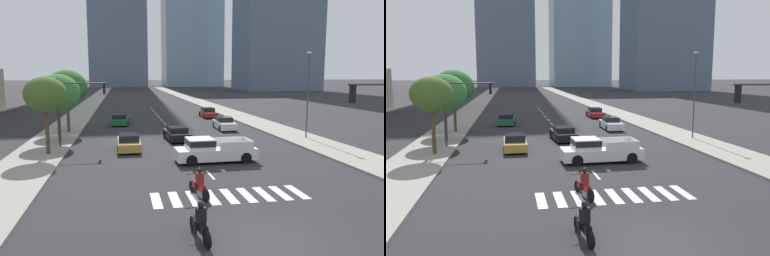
% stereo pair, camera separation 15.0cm
% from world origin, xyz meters
% --- Properties ---
extents(ground_plane, '(800.00, 800.00, 0.00)m').
position_xyz_m(ground_plane, '(0.00, 0.00, 0.00)').
color(ground_plane, '#28282B').
extents(sidewalk_east, '(4.00, 260.00, 0.15)m').
position_xyz_m(sidewalk_east, '(11.30, 30.00, 0.07)').
color(sidewalk_east, gray).
rests_on(sidewalk_east, ground).
extents(sidewalk_west, '(4.00, 260.00, 0.15)m').
position_xyz_m(sidewalk_west, '(-11.30, 30.00, 0.07)').
color(sidewalk_west, gray).
rests_on(sidewalk_west, ground).
extents(crosswalk_near, '(7.65, 2.33, 0.01)m').
position_xyz_m(crosswalk_near, '(-0.00, 5.37, 0.00)').
color(crosswalk_near, silver).
rests_on(crosswalk_near, ground).
extents(lane_divider_center, '(0.14, 50.00, 0.01)m').
position_xyz_m(lane_divider_center, '(0.00, 33.37, 0.00)').
color(lane_divider_center, silver).
rests_on(lane_divider_center, ground).
extents(motorcycle_lead, '(0.82, 2.15, 1.49)m').
position_xyz_m(motorcycle_lead, '(-1.49, 5.52, 0.58)').
color(motorcycle_lead, black).
rests_on(motorcycle_lead, ground).
extents(motorcycle_third, '(0.70, 2.08, 1.49)m').
position_xyz_m(motorcycle_third, '(-2.42, 0.78, 0.58)').
color(motorcycle_third, black).
rests_on(motorcycle_third, ground).
extents(pickup_truck, '(5.54, 2.23, 1.67)m').
position_xyz_m(pickup_truck, '(0.87, 12.69, 0.81)').
color(pickup_truck, silver).
rests_on(pickup_truck, ground).
extents(sedan_black_0, '(2.13, 4.41, 1.28)m').
position_xyz_m(sedan_black_0, '(-0.23, 21.59, 0.59)').
color(sedan_black_0, black).
rests_on(sedan_black_0, ground).
extents(sedan_red_1, '(1.89, 4.33, 1.33)m').
position_xyz_m(sedan_red_1, '(6.75, 39.23, 0.61)').
color(sedan_red_1, maroon).
rests_on(sedan_red_1, ground).
extents(sedan_gold_2, '(1.84, 4.30, 1.29)m').
position_xyz_m(sedan_gold_2, '(-4.63, 17.85, 0.60)').
color(sedan_gold_2, '#B28E38').
rests_on(sedan_gold_2, ground).
extents(sedan_white_3, '(1.92, 4.76, 1.34)m').
position_xyz_m(sedan_white_3, '(5.88, 27.67, 0.62)').
color(sedan_white_3, silver).
rests_on(sedan_white_3, ground).
extents(sedan_green_4, '(2.20, 4.82, 1.29)m').
position_xyz_m(sedan_green_4, '(-5.34, 33.57, 0.60)').
color(sedan_green_4, '#1E6038').
rests_on(sedan_green_4, ground).
extents(traffic_signal_far, '(4.18, 0.28, 5.51)m').
position_xyz_m(traffic_signal_far, '(-8.63, 19.54, 3.92)').
color(traffic_signal_far, '#333335').
rests_on(traffic_signal_far, sidewalk_west).
extents(street_lamp_east, '(0.50, 0.24, 7.83)m').
position_xyz_m(street_lamp_east, '(11.60, 19.97, 4.67)').
color(street_lamp_east, '#3F3F42').
rests_on(street_lamp_east, sidewalk_east).
extents(street_tree_nearest, '(3.01, 3.01, 5.68)m').
position_xyz_m(street_tree_nearest, '(-10.50, 16.75, 4.52)').
color(street_tree_nearest, '#4C3823').
rests_on(street_tree_nearest, sidewalk_west).
extents(street_tree_second, '(3.80, 3.80, 5.84)m').
position_xyz_m(street_tree_second, '(-10.50, 22.12, 4.37)').
color(street_tree_second, '#4C3823').
rests_on(street_tree_second, sidewalk_west).
extents(street_tree_third, '(4.03, 4.03, 6.27)m').
position_xyz_m(street_tree_third, '(-10.50, 27.93, 4.69)').
color(street_tree_third, '#4C3823').
rests_on(street_tree_third, sidewalk_west).
extents(office_tower_center_skyline, '(28.14, 24.25, 87.43)m').
position_xyz_m(office_tower_center_skyline, '(30.22, 179.76, 39.87)').
color(office_tower_center_skyline, '#7A93A8').
rests_on(office_tower_center_skyline, ground).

